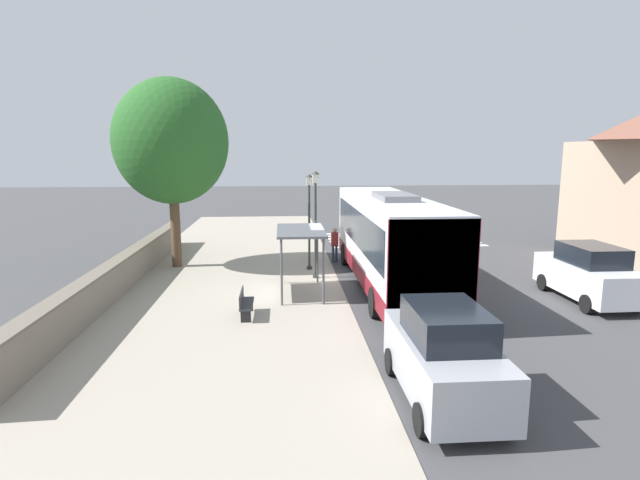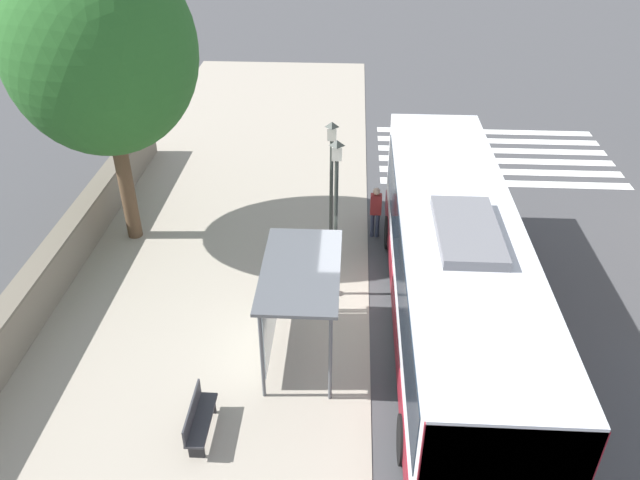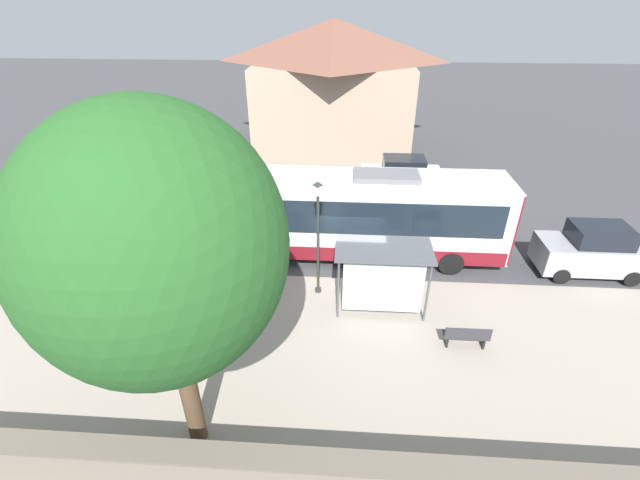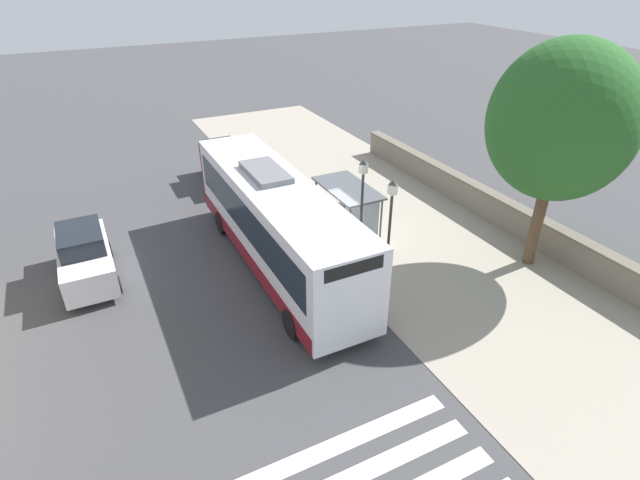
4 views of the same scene
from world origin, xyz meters
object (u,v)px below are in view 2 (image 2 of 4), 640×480
bus (453,274)px  pedestrian (376,208)px  bus_shelter (294,282)px  street_lamp_far (331,183)px  shade_tree (101,51)px  street_lamp_near (336,209)px  bench (199,419)px

bus → pedestrian: bearing=109.3°
bus_shelter → street_lamp_far: bearing=79.9°
street_lamp_far → shade_tree: bearing=170.3°
pedestrian → street_lamp_far: street_lamp_far is taller
bus_shelter → pedestrian: size_ratio=1.95×
bus_shelter → pedestrian: (2.01, 5.32, -1.06)m
bus → street_lamp_near: street_lamp_near is taller
bus → street_lamp_near: 3.31m
bench → pedestrian: bearing=64.7°
pedestrian → bench: (-3.76, -7.96, -0.53)m
street_lamp_near → shade_tree: size_ratio=0.53×
street_lamp_far → shade_tree: size_ratio=0.51×
bus_shelter → bench: bearing=-123.7°
shade_tree → bench: bearing=-63.9°
bus → street_lamp_far: bearing=132.3°
bench → street_lamp_near: 6.00m
bus → street_lamp_near: size_ratio=2.58×
bus_shelter → street_lamp_far: (0.69, 3.89, 0.51)m
street_lamp_near → shade_tree: 7.53m
bus_shelter → street_lamp_far: size_ratio=0.76×
bus → bench: (-5.40, -3.28, -1.49)m
bus → bus_shelter: bearing=-169.9°
bus_shelter → bench: bus_shelter is taller
street_lamp_far → pedestrian: bearing=47.4°
shade_tree → street_lamp_near: bearing=-22.7°
bench → street_lamp_near: (2.62, 4.92, 2.22)m
bus → street_lamp_near: bearing=149.4°
pedestrian → shade_tree: shade_tree is taller
street_lamp_near → bus_shelter: bearing=-110.8°
pedestrian → street_lamp_near: street_lamp_near is taller
bus_shelter → pedestrian: bus_shelter is taller
bus → bench: bearing=-148.7°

